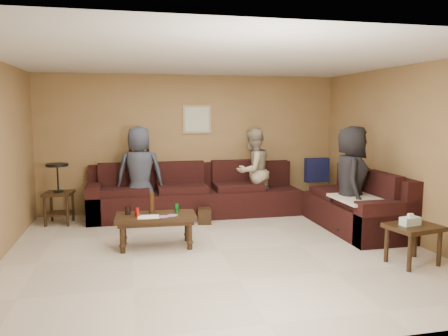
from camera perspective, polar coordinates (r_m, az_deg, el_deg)
name	(u,v)px	position (r m, az deg, el deg)	size (l,w,h in m)	color
room	(219,126)	(5.63, -0.63, 5.52)	(5.60, 5.50, 2.50)	beige
sectional_sofa	(248,201)	(7.45, 3.14, -4.37)	(4.65, 2.90, 0.97)	black
coffee_table	(156,219)	(6.06, -8.93, -6.66)	(1.10, 0.58, 0.73)	black
end_table_left	(58,192)	(7.66, -20.81, -3.01)	(0.49, 0.49, 1.00)	black
side_table_right	(413,230)	(5.80, 23.46, -7.50)	(0.67, 0.59, 0.63)	black
waste_bin	(204,216)	(7.26, -2.58, -6.27)	(0.22, 0.22, 0.26)	black
wall_art	(197,119)	(8.08, -3.54, 6.37)	(0.52, 0.04, 0.52)	#9E8863
person_left	(140,173)	(7.54, -10.93, -0.68)	(0.78, 0.51, 1.60)	#2E3341
person_middle	(253,171)	(7.90, 3.80, -0.40)	(0.75, 0.59, 1.55)	tan
person_right	(351,180)	(6.82, 16.25, -1.57)	(0.80, 0.52, 1.63)	black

